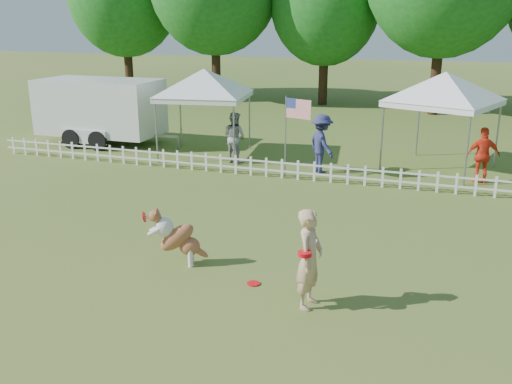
% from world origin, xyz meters
% --- Properties ---
extents(ground, '(120.00, 120.00, 0.00)m').
position_xyz_m(ground, '(0.00, 0.00, 0.00)').
color(ground, '#31521A').
rests_on(ground, ground).
extents(picket_fence, '(22.00, 0.08, 0.60)m').
position_xyz_m(picket_fence, '(0.00, 7.00, 0.30)').
color(picket_fence, silver).
rests_on(picket_fence, ground).
extents(handler, '(0.46, 0.66, 1.72)m').
position_xyz_m(handler, '(1.96, -0.52, 0.86)').
color(handler, tan).
rests_on(handler, ground).
extents(dog, '(1.17, 0.73, 1.15)m').
position_xyz_m(dog, '(-0.86, 0.27, 0.57)').
color(dog, brown).
rests_on(dog, ground).
extents(frisbee_on_turf, '(0.25, 0.25, 0.02)m').
position_xyz_m(frisbee_on_turf, '(0.82, -0.06, 0.01)').
color(frisbee_on_turf, red).
rests_on(frisbee_on_turf, ground).
extents(canopy_tent_left, '(3.25, 3.25, 2.95)m').
position_xyz_m(canopy_tent_left, '(-4.15, 9.01, 1.48)').
color(canopy_tent_left, white).
rests_on(canopy_tent_left, ground).
extents(canopy_tent_right, '(3.75, 3.75, 3.02)m').
position_xyz_m(canopy_tent_right, '(3.66, 9.72, 1.51)').
color(canopy_tent_right, white).
rests_on(canopy_tent_right, ground).
extents(cargo_trailer, '(5.71, 2.57, 2.50)m').
position_xyz_m(cargo_trailer, '(-8.76, 9.58, 1.25)').
color(cargo_trailer, silver).
rests_on(cargo_trailer, ground).
extents(flag_pole, '(0.92, 0.40, 2.45)m').
position_xyz_m(flag_pole, '(-0.74, 7.29, 1.23)').
color(flag_pole, gray).
rests_on(flag_pole, ground).
extents(spectator_a, '(0.99, 0.88, 1.70)m').
position_xyz_m(spectator_a, '(-2.83, 8.41, 0.85)').
color(spectator_a, gray).
rests_on(spectator_a, ground).
extents(spectator_b, '(1.29, 1.34, 1.84)m').
position_xyz_m(spectator_b, '(0.21, 8.09, 0.92)').
color(spectator_b, navy).
rests_on(spectator_b, ground).
extents(spectator_c, '(1.04, 0.67, 1.65)m').
position_xyz_m(spectator_c, '(4.92, 8.45, 0.83)').
color(spectator_c, red).
rests_on(spectator_c, ground).
extents(tree_far_left, '(6.60, 6.60, 11.00)m').
position_xyz_m(tree_far_left, '(-15.00, 22.00, 5.50)').
color(tree_far_left, '#19591A').
rests_on(tree_far_left, ground).
extents(tree_center_left, '(6.00, 6.00, 9.80)m').
position_xyz_m(tree_center_left, '(-3.00, 22.50, 4.90)').
color(tree_center_left, '#19591A').
rests_on(tree_center_left, ground).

